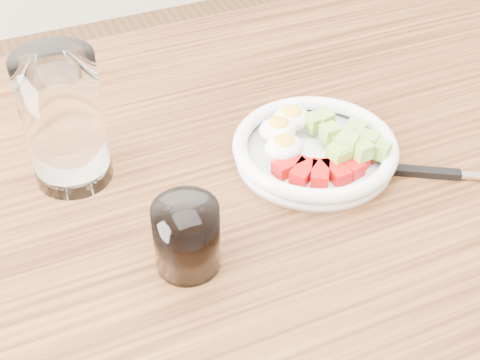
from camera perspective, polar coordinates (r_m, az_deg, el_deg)
name	(u,v)px	position (r m, az deg, el deg)	size (l,w,h in m)	color
dining_table	(250,261)	(0.84, 0.90, -6.95)	(1.50, 0.90, 0.77)	brown
bowl	(315,147)	(0.83, 6.42, 2.78)	(0.20, 0.20, 0.05)	white
fork	(443,174)	(0.84, 16.96, 0.53)	(0.18, 0.12, 0.01)	black
water_glass	(64,120)	(0.78, -14.79, 4.94)	(0.09, 0.09, 0.16)	white
coffee_glass	(187,237)	(0.68, -4.56, -4.90)	(0.07, 0.07, 0.08)	white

